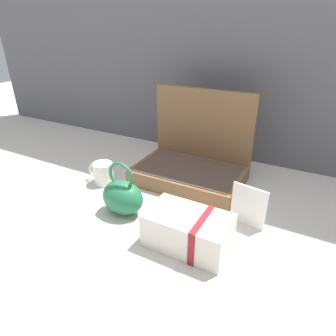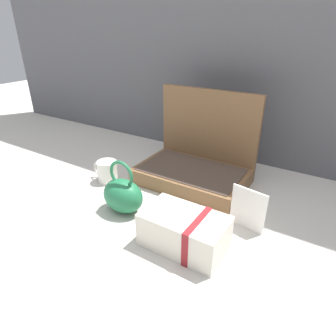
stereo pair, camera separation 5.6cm
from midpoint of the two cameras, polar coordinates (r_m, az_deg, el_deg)
ground_plane at (r=1.06m, az=0.08°, el=-8.25°), size 6.00×6.00×0.00m
back_wall at (r=1.41m, az=12.93°, el=29.90°), size 3.20×0.06×1.40m
open_suitcase at (r=1.23m, az=3.66°, el=1.40°), size 0.45×0.30×0.37m
teal_pouch_handbag at (r=1.02m, az=-10.62°, el=-5.62°), size 0.16×0.11×0.20m
cream_toiletry_bag at (r=0.87m, az=2.35°, el=-12.40°), size 0.25×0.15×0.11m
coffee_mug at (r=1.24m, az=-14.15°, el=-1.00°), size 0.12×0.08×0.09m
info_card_left at (r=0.97m, az=14.17°, el=-7.42°), size 0.12×0.03×0.14m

